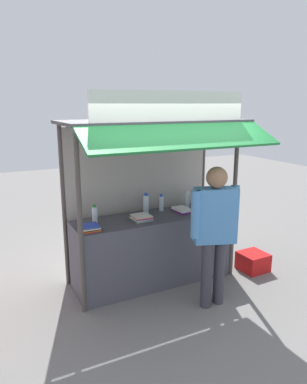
# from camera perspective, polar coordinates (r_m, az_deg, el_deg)

# --- Properties ---
(ground_plane) EXTENTS (20.00, 20.00, 0.00)m
(ground_plane) POSITION_cam_1_polar(r_m,az_deg,el_deg) (5.41, -0.00, -13.73)
(ground_plane) COLOR slate
(stall_counter) EXTENTS (2.25, 0.67, 0.97)m
(stall_counter) POSITION_cam_1_polar(r_m,az_deg,el_deg) (5.20, -0.00, -8.98)
(stall_counter) COLOR #4C4C56
(stall_counter) RESTS_ON ground
(stall_structure) EXTENTS (2.45, 1.54, 2.64)m
(stall_structure) POSITION_cam_1_polar(r_m,az_deg,el_deg) (4.98, -0.57, 3.41)
(stall_structure) COLOR #4C4742
(stall_structure) RESTS_ON ground
(water_bottle_back_left) EXTENTS (0.07, 0.07, 0.25)m
(water_bottle_back_left) POSITION_cam_1_polar(r_m,az_deg,el_deg) (5.27, 1.23, -1.75)
(water_bottle_back_left) COLOR silver
(water_bottle_back_left) RESTS_ON stall_counter
(water_bottle_mid_left) EXTENTS (0.07, 0.07, 0.26)m
(water_bottle_mid_left) POSITION_cam_1_polar(r_m,az_deg,el_deg) (4.77, -9.26, -3.56)
(water_bottle_mid_left) COLOR silver
(water_bottle_mid_left) RESTS_ON stall_counter
(water_bottle_front_left) EXTENTS (0.07, 0.07, 0.25)m
(water_bottle_front_left) POSITION_cam_1_polar(r_m,az_deg,el_deg) (5.47, 5.32, -1.19)
(water_bottle_front_left) COLOR silver
(water_bottle_front_left) RESTS_ON stall_counter
(water_bottle_back_right) EXTENTS (0.08, 0.08, 0.27)m
(water_bottle_back_right) POSITION_cam_1_polar(r_m,az_deg,el_deg) (5.64, 8.49, -0.73)
(water_bottle_back_right) COLOR silver
(water_bottle_back_right) RESTS_ON stall_counter
(water_bottle_mid_right) EXTENTS (0.08, 0.08, 0.29)m
(water_bottle_mid_right) POSITION_cam_1_polar(r_m,az_deg,el_deg) (5.17, -1.19, -1.83)
(water_bottle_mid_right) COLOR silver
(water_bottle_mid_right) RESTS_ON stall_counter
(water_bottle_left) EXTENTS (0.07, 0.07, 0.26)m
(water_bottle_left) POSITION_cam_1_polar(r_m,az_deg,el_deg) (5.44, 6.48, -1.26)
(water_bottle_left) COLOR silver
(water_bottle_left) RESTS_ON stall_counter
(magazine_stack_far_left) EXTENTS (0.27, 0.27, 0.06)m
(magazine_stack_far_left) POSITION_cam_1_polar(r_m,az_deg,el_deg) (4.88, -1.92, -4.05)
(magazine_stack_far_left) COLOR white
(magazine_stack_far_left) RESTS_ON stall_counter
(magazine_stack_center) EXTENTS (0.22, 0.31, 0.06)m
(magazine_stack_center) POSITION_cam_1_polar(r_m,az_deg,el_deg) (5.25, 4.52, -2.83)
(magazine_stack_center) COLOR purple
(magazine_stack_center) RESTS_ON stall_counter
(magazine_stack_rear_center) EXTENTS (0.24, 0.26, 0.07)m
(magazine_stack_rear_center) POSITION_cam_1_polar(r_m,az_deg,el_deg) (4.56, -9.95, -5.55)
(magazine_stack_rear_center) COLOR red
(magazine_stack_rear_center) RESTS_ON stall_counter
(banana_bunch_inner_right) EXTENTS (0.11, 0.10, 0.24)m
(banana_bunch_inner_right) POSITION_cam_1_polar(r_m,az_deg,el_deg) (4.35, 0.29, 7.18)
(banana_bunch_inner_right) COLOR #332D23
(banana_bunch_inner_left) EXTENTS (0.09, 0.09, 0.23)m
(banana_bunch_inner_left) POSITION_cam_1_polar(r_m,az_deg,el_deg) (4.74, 8.66, 7.67)
(banana_bunch_inner_left) COLOR #332D23
(vendor_person) EXTENTS (0.68, 0.38, 1.78)m
(vendor_person) POSITION_cam_1_polar(r_m,az_deg,el_deg) (4.46, 9.65, -5.07)
(vendor_person) COLOR #383842
(vendor_person) RESTS_ON ground
(plastic_crate) EXTENTS (0.40, 0.40, 0.27)m
(plastic_crate) POSITION_cam_1_polar(r_m,az_deg,el_deg) (5.86, 15.41, -10.51)
(plastic_crate) COLOR red
(plastic_crate) RESTS_ON ground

